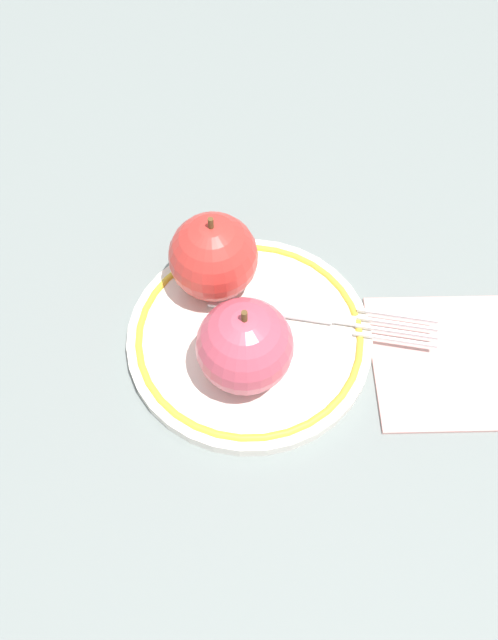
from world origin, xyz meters
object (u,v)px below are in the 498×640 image
at_px(plate, 249,337).
at_px(napkin_folded, 448,360).
at_px(fork, 315,315).
at_px(apple_red_whole, 213,257).
at_px(apple_second_whole, 245,346).

distance_m(plate, napkin_folded, 0.17).
bearing_deg(plate, fork, 43.10).
xyz_separation_m(apple_red_whole, fork, (0.09, 0.01, -0.04)).
relative_size(apple_second_whole, fork, 0.44).
xyz_separation_m(fork, napkin_folded, (0.11, 0.02, -0.01)).
distance_m(apple_red_whole, apple_second_whole, 0.09).
height_order(apple_red_whole, apple_second_whole, same).
relative_size(plate, apple_second_whole, 2.45).
bearing_deg(plate, apple_second_whole, -68.71).
bearing_deg(fork, apple_second_whole, -129.06).
xyz_separation_m(apple_second_whole, fork, (0.03, 0.07, -0.04)).
height_order(apple_second_whole, fork, apple_second_whole).
distance_m(apple_red_whole, fork, 0.10).
bearing_deg(napkin_folded, apple_red_whole, -173.09).
relative_size(apple_second_whole, napkin_folded, 0.66).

